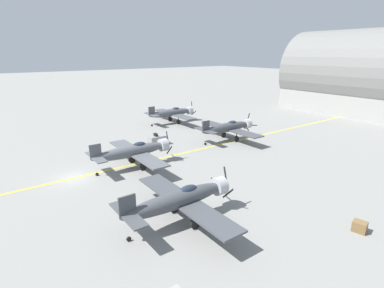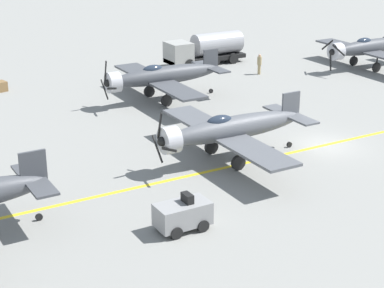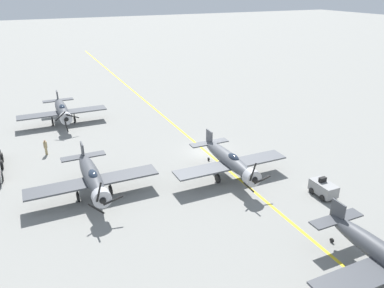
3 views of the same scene
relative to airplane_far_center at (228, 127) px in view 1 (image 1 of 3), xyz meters
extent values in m
plane|color=gray|center=(1.17, -23.61, -2.01)|extent=(400.00, 400.00, 0.00)
cube|color=yellow|center=(1.17, -23.61, -2.01)|extent=(0.30, 160.00, 0.01)
ellipsoid|color=#44464B|center=(0.00, -0.41, 0.04)|extent=(1.50, 9.50, 1.42)
cylinder|color=#B7B7BC|center=(0.00, 4.04, 0.04)|extent=(1.58, 0.90, 1.58)
ellipsoid|color=#232D3D|center=(0.00, 0.73, 0.60)|extent=(0.80, 1.70, 0.76)
cube|color=#44464B|center=(0.00, 0.35, -0.30)|extent=(12.00, 2.10, 0.16)
cube|color=#44464B|center=(0.00, -4.50, 0.19)|extent=(4.40, 1.10, 0.12)
cube|color=#44464B|center=(0.00, -4.50, 0.84)|extent=(0.14, 1.30, 1.60)
sphere|color=black|center=(0.00, 4.54, 0.04)|extent=(0.56, 0.56, 0.56)
cube|color=black|center=(-0.59, 4.54, -0.61)|extent=(1.29, 0.06, 1.38)
cube|color=black|center=(0.85, 4.54, -0.15)|extent=(1.74, 0.06, 0.52)
cube|color=black|center=(-0.26, 4.54, 0.87)|extent=(0.65, 0.06, 1.71)
cylinder|color=black|center=(-1.50, 0.35, -0.93)|extent=(0.14, 0.14, 1.26)
cylinder|color=black|center=(-1.50, 0.35, -1.56)|extent=(0.22, 0.90, 0.90)
cylinder|color=black|center=(1.50, 0.35, -0.93)|extent=(0.14, 0.14, 1.26)
cylinder|color=black|center=(1.50, 0.35, -1.56)|extent=(0.22, 0.90, 0.90)
cylinder|color=black|center=(0.00, -4.56, -1.83)|extent=(0.12, 0.36, 0.36)
ellipsoid|color=#56595E|center=(2.00, -17.35, 0.04)|extent=(1.50, 9.50, 1.42)
cylinder|color=#B7B7BC|center=(2.00, -12.90, 0.04)|extent=(1.58, 0.90, 1.58)
ellipsoid|color=#232D3D|center=(2.00, -16.21, 0.60)|extent=(0.80, 1.70, 0.76)
cube|color=#56595E|center=(2.00, -16.59, -0.30)|extent=(12.00, 2.10, 0.16)
cube|color=#56595E|center=(2.00, -21.44, 0.19)|extent=(4.40, 1.10, 0.12)
cube|color=#56595E|center=(2.00, -21.44, 0.84)|extent=(0.14, 1.30, 1.60)
sphere|color=black|center=(2.00, -12.40, 0.04)|extent=(0.56, 0.56, 0.56)
cube|color=black|center=(1.15, -12.40, -0.16)|extent=(1.74, 0.06, 0.54)
cube|color=black|center=(2.60, -12.40, -0.60)|extent=(1.30, 0.06, 1.37)
cube|color=black|center=(2.26, -12.40, 0.88)|extent=(0.64, 0.06, 1.72)
cylinder|color=black|center=(0.50, -16.59, -0.93)|extent=(0.14, 0.14, 1.26)
cylinder|color=black|center=(0.50, -16.59, -1.56)|extent=(0.22, 0.90, 0.90)
cylinder|color=black|center=(3.50, -16.59, -0.93)|extent=(0.14, 0.14, 1.26)
cylinder|color=black|center=(3.50, -16.59, -1.56)|extent=(0.22, 0.90, 0.90)
cylinder|color=black|center=(2.00, -21.50, -1.83)|extent=(0.12, 0.36, 0.36)
ellipsoid|color=#4E5156|center=(-15.01, -1.17, 0.04)|extent=(1.50, 9.50, 1.42)
cylinder|color=#B7B7BC|center=(-15.01, 3.28, 0.04)|extent=(1.58, 0.90, 1.58)
ellipsoid|color=#232D3D|center=(-15.01, -0.03, 0.60)|extent=(0.80, 1.70, 0.76)
cube|color=#4E5156|center=(-15.01, -0.41, -0.30)|extent=(12.00, 2.10, 0.16)
cube|color=#4E5156|center=(-15.01, -5.26, 0.19)|extent=(4.40, 1.10, 0.12)
cube|color=#4E5156|center=(-15.01, -5.26, 0.84)|extent=(0.14, 1.30, 1.60)
sphere|color=black|center=(-15.01, 3.78, 0.04)|extent=(0.56, 0.56, 0.56)
cube|color=black|center=(-14.97, 3.78, 0.91)|extent=(0.22, 0.06, 1.75)
cube|color=black|center=(-15.79, 3.78, -0.36)|extent=(1.62, 0.06, 0.93)
cube|color=black|center=(-14.28, 3.78, -0.43)|extent=(1.55, 0.06, 1.06)
cylinder|color=black|center=(-16.51, -0.41, -0.93)|extent=(0.14, 0.14, 1.26)
cylinder|color=black|center=(-16.51, -0.41, -1.56)|extent=(0.22, 0.90, 0.90)
cylinder|color=black|center=(-13.51, -0.41, -0.93)|extent=(0.14, 0.14, 1.26)
cylinder|color=black|center=(-13.51, -0.41, -1.56)|extent=(0.22, 0.90, 0.90)
cylinder|color=black|center=(-15.01, -5.32, -1.83)|extent=(0.12, 0.36, 0.36)
ellipsoid|color=#45484D|center=(15.28, -19.59, 0.04)|extent=(1.50, 9.50, 1.42)
cylinder|color=#B7B7BC|center=(15.28, -15.14, 0.04)|extent=(1.57, 0.90, 1.58)
ellipsoid|color=#232D3D|center=(15.28, -18.45, 0.60)|extent=(0.80, 1.70, 0.76)
cube|color=#45484D|center=(15.28, -18.83, -0.30)|extent=(12.00, 2.10, 0.16)
cube|color=#45484D|center=(15.28, -23.68, 0.19)|extent=(4.40, 1.10, 0.12)
cube|color=#45484D|center=(15.28, -23.68, 0.84)|extent=(0.14, 1.30, 1.60)
sphere|color=black|center=(15.28, -14.64, 0.04)|extent=(0.56, 0.56, 0.56)
cube|color=black|center=(14.43, -14.64, -0.17)|extent=(1.73, 0.06, 0.56)
cube|color=black|center=(15.89, -14.64, -0.59)|extent=(1.32, 0.06, 1.35)
cube|color=black|center=(15.52, -14.64, 0.88)|extent=(0.61, 0.06, 1.72)
cylinder|color=black|center=(13.78, -18.83, -0.93)|extent=(0.14, 0.14, 1.26)
cylinder|color=black|center=(13.78, -18.83, -1.56)|extent=(0.22, 0.90, 0.90)
cylinder|color=black|center=(16.78, -18.83, -0.93)|extent=(0.14, 0.14, 1.26)
cylinder|color=black|center=(16.78, -18.83, -1.56)|extent=(0.22, 0.90, 0.90)
cylinder|color=black|center=(15.28, -23.74, -1.83)|extent=(0.12, 0.36, 0.36)
cube|color=gray|center=(-4.28, -10.23, -1.21)|extent=(1.40, 2.60, 1.10)
cube|color=black|center=(-4.28, -10.49, -0.44)|extent=(0.70, 0.36, 0.44)
cylinder|color=black|center=(-4.97, -9.52, -1.71)|extent=(0.20, 0.60, 0.60)
cylinder|color=black|center=(-3.60, -9.52, -1.71)|extent=(0.20, 0.60, 0.60)
cylinder|color=black|center=(-4.97, -10.95, -1.71)|extent=(0.20, 0.60, 0.60)
cylinder|color=black|center=(-3.60, -10.95, -1.71)|extent=(0.20, 0.60, 0.60)
cube|color=brown|center=(24.48, -8.88, -1.60)|extent=(1.15, 1.02, 0.82)
cube|color=#9E9E99|center=(3.24, 40.22, 1.80)|extent=(37.12, 17.66, 7.62)
cylinder|color=slate|center=(3.24, 40.22, 6.41)|extent=(37.12, 19.43, 19.43)
camera|label=1|loc=(33.15, -31.01, 11.17)|focal=28.00mm
camera|label=2|loc=(-28.14, 2.90, 12.47)|focal=60.00mm
camera|label=3|loc=(19.66, 12.28, 16.38)|focal=35.00mm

